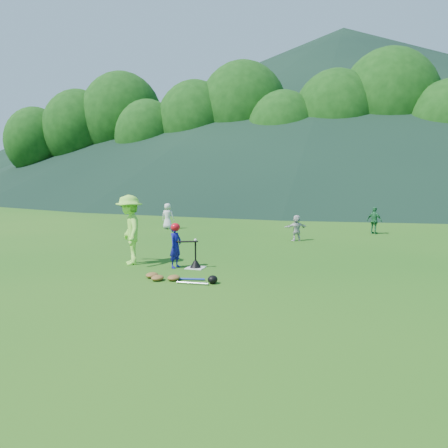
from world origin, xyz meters
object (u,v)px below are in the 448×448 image
fielder_a (168,216)px  fielder_c (374,221)px  batter_child (176,246)px  adult_coach (130,230)px  home_plate (196,268)px  fielder_d (296,228)px  equipment_pile (174,278)px  batting_tee (196,263)px

fielder_a → fielder_c: (8.97, 0.92, -0.03)m
batter_child → adult_coach: bearing=95.8°
home_plate → fielder_c: size_ratio=0.40×
batter_child → fielder_a: bearing=34.2°
batter_child → fielder_d: 6.25m
home_plate → fielder_a: size_ratio=0.38×
adult_coach → equipment_pile: size_ratio=1.05×
home_plate → batting_tee: 0.12m
fielder_c → batting_tee: 9.84m
fielder_a → fielder_d: 6.47m
fielder_d → equipment_pile: (-1.82, -7.14, -0.42)m
batting_tee → fielder_c: bearing=61.8°
home_plate → fielder_d: fielder_d is taller
equipment_pile → batting_tee: bearing=90.4°
batting_tee → home_plate: bearing=0.0°
batter_child → fielder_d: batter_child is taller
home_plate → batting_tee: size_ratio=0.66×
fielder_c → batting_tee: fielder_c is taller
adult_coach → fielder_a: bearing=161.7°
fielder_d → batting_tee: fielder_d is taller
batter_child → batting_tee: batter_child is taller
home_plate → fielder_d: size_ratio=0.47×
fielder_a → fielder_d: size_ratio=1.22×
batter_child → fielder_a: 8.70m
batter_child → fielder_c: size_ratio=1.03×
home_plate → equipment_pile: equipment_pile is taller
batter_child → fielder_a: size_ratio=0.98×
batter_child → equipment_pile: (0.53, -1.35, -0.51)m
home_plate → adult_coach: (-1.89, -0.03, 0.93)m
fielder_c → fielder_d: bearing=77.0°
fielder_c → home_plate: bearing=92.4°
adult_coach → equipment_pile: bearing=17.8°
batting_tee → adult_coach: bearing=-179.1°
fielder_c → adult_coach: bearing=83.7°
adult_coach → fielder_c: adult_coach is taller
batter_child → fielder_a: fielder_a is taller
batting_tee → equipment_pile: batting_tee is taller
fielder_c → batting_tee: (-4.65, -8.66, -0.43)m
adult_coach → fielder_d: size_ratio=1.95×
home_plate → equipment_pile: 1.44m
fielder_d → adult_coach: bearing=23.2°
adult_coach → fielder_d: 6.84m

